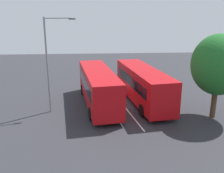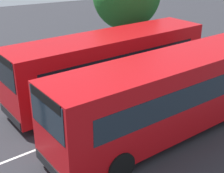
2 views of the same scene
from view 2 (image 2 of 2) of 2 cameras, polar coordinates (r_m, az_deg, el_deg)
name	(u,v)px [view 2 (image 2 of 2)]	position (r m, az deg, el deg)	size (l,w,h in m)	color
ground_plane	(131,113)	(15.72, 3.35, -4.65)	(65.96, 65.96, 0.00)	#2B2B30
bus_far_left	(110,64)	(16.61, -0.30, 4.04)	(11.17, 3.99, 3.38)	#B70C11
bus_center_left	(169,94)	(13.44, 10.01, -1.25)	(11.16, 3.96, 3.38)	#B70C11
lane_stripe_outer_left	(131,113)	(15.72, 3.35, -4.64)	(13.11, 0.12, 0.01)	silver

